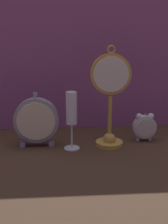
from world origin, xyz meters
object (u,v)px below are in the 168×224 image
object	(u,v)px
pocket_watch_on_stand	(110,100)
champagne_flute	(72,113)
alarm_clock_twin_bell	(145,126)
mantel_clock_silver	(36,120)

from	to	relation	value
pocket_watch_on_stand	champagne_flute	bearing A→B (deg)	-172.27
pocket_watch_on_stand	alarm_clock_twin_bell	xyz separation A→B (m)	(0.14, 0.04, -0.11)
alarm_clock_twin_bell	champagne_flute	world-z (taller)	champagne_flute
champagne_flute	mantel_clock_silver	bearing A→B (deg)	163.78
mantel_clock_silver	champagne_flute	world-z (taller)	champagne_flute
mantel_clock_silver	alarm_clock_twin_bell	bearing A→B (deg)	3.21
pocket_watch_on_stand	champagne_flute	xyz separation A→B (m)	(-0.14, -0.02, -0.04)
pocket_watch_on_stand	alarm_clock_twin_bell	distance (m)	0.19
pocket_watch_on_stand	mantel_clock_silver	xyz separation A→B (m)	(-0.27, 0.02, -0.08)
alarm_clock_twin_bell	champagne_flute	bearing A→B (deg)	-167.99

